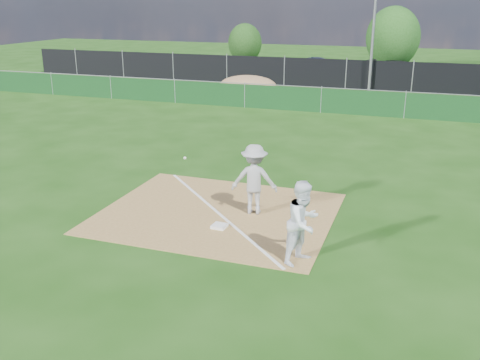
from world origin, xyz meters
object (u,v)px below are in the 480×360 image
Objects in this scene: car_left at (288,67)px; car_right at (402,72)px; light_pole at (374,23)px; runner at (303,222)px; first_base at (219,226)px; tree_mid at (393,38)px; tree_left at (245,43)px; car_mid at (322,68)px; play_at_first at (254,179)px.

car_left reaches higher than car_right.
runner is at bearing -87.02° from light_pole.
runner is (2.33, -1.06, 0.86)m from first_base.
tree_mid reaches higher than car_right.
tree_mid reaches higher than car_left.
light_pole is 2.34× the size of tree_left.
tree_mid is at bearing 25.01° from car_right.
car_mid is at bearing 95.76° from first_base.
first_base is at bearing 90.15° from runner.
tree_left reaches higher than car_left.
car_right is 6.87m from tree_mid.
car_right is 1.01× the size of tree_mid.
first_base is 0.10× the size of tree_left.
play_at_first is (0.51, 1.22, 0.89)m from first_base.
car_mid is at bearing 97.26° from car_right.
car_left reaches higher than car_mid.
runner reaches higher than car_right.
car_mid is 0.85× the size of car_right.
runner is 0.43× the size of car_left.
play_at_first is 0.54× the size of car_right.
tree_left reaches higher than car_right.
tree_mid is (-1.21, 6.52, 1.80)m from car_right.
car_mid is (-2.75, 27.27, 0.64)m from first_base.
first_base is 26.72m from car_right.
light_pole is at bearing 87.21° from first_base.
play_at_first is at bearing 67.34° from first_base.
tree_left is 0.70× the size of tree_mid.
tree_mid is at bearing -1.79° from tree_left.
light_pole is 22.96m from first_base.
play_at_first is 0.55× the size of tree_mid.
tree_left reaches higher than first_base.
tree_left is (-10.71, 33.47, 1.70)m from first_base.
runner is 0.37× the size of car_right.
car_right is (2.79, 26.57, 0.67)m from first_base.
tree_left is (-13.49, 6.90, 1.03)m from car_right.
tree_mid is at bearing -57.87° from car_mid.
first_base is at bearing -112.66° from play_at_first.
car_left is (-5.68, 25.62, -0.21)m from play_at_first.
car_mid is (-3.26, 26.06, -0.25)m from play_at_first.
tree_left is at bearing 45.32° from runner.
car_right is at bearing -118.46° from car_mid.
car_right is (0.46, 27.63, -0.19)m from runner.
light_pole is 6.90m from car_mid.
runner is at bearing 168.98° from car_mid.
light_pole reaches higher than runner.
light_pole is 2.98× the size of play_at_first.
first_base is at bearing -92.73° from tree_mid.
car_mid is (2.42, 0.44, -0.04)m from car_left.
first_base is 33.22m from tree_mid.
car_right is 1.44× the size of tree_left.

